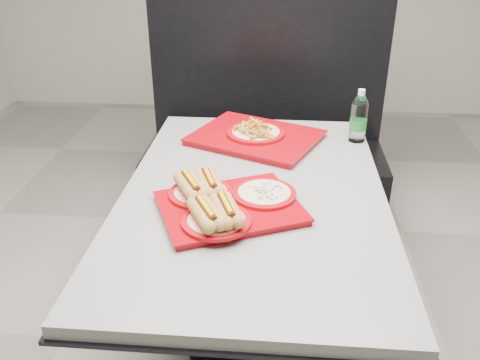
# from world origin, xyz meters

# --- Properties ---
(ground) EXTENTS (6.00, 6.00, 0.00)m
(ground) POSITION_xyz_m (0.00, 0.00, 0.00)
(ground) COLOR gray
(ground) RESTS_ON ground
(diner_table) EXTENTS (0.92, 1.42, 0.75)m
(diner_table) POSITION_xyz_m (0.00, 0.00, 0.58)
(diner_table) COLOR black
(diner_table) RESTS_ON ground
(booth_bench) EXTENTS (1.30, 0.57, 1.35)m
(booth_bench) POSITION_xyz_m (0.00, 1.09, 0.40)
(booth_bench) COLOR black
(booth_bench) RESTS_ON ground
(tray_near) EXTENTS (0.54, 0.49, 0.10)m
(tray_near) POSITION_xyz_m (-0.09, -0.15, 0.78)
(tray_near) COLOR #94040B
(tray_near) RESTS_ON diner_table
(tray_far) EXTENTS (0.61, 0.56, 0.10)m
(tray_far) POSITION_xyz_m (-0.02, 0.44, 0.78)
(tray_far) COLOR #94040B
(tray_far) RESTS_ON diner_table
(water_bottle) EXTENTS (0.07, 0.07, 0.22)m
(water_bottle) POSITION_xyz_m (0.41, 0.48, 0.85)
(water_bottle) COLOR silver
(water_bottle) RESTS_ON diner_table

